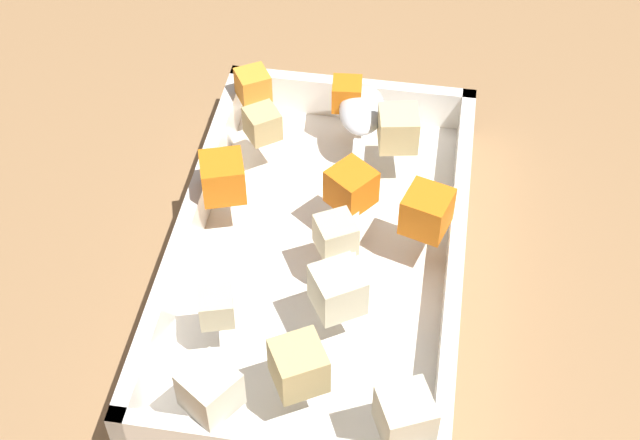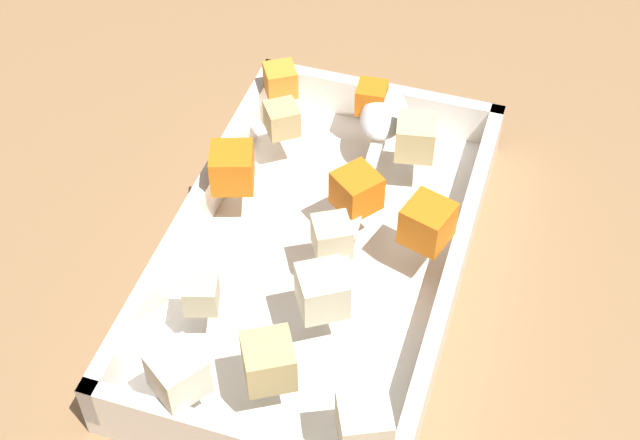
{
  "view_description": "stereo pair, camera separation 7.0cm",
  "coord_description": "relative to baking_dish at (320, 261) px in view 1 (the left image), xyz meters",
  "views": [
    {
      "loc": [
        0.46,
        0.07,
        0.58
      ],
      "look_at": [
        -0.01,
        -0.01,
        0.06
      ],
      "focal_mm": 51.98,
      "sensor_mm": 36.0,
      "label": 1
    },
    {
      "loc": [
        0.45,
        0.14,
        0.58
      ],
      "look_at": [
        -0.01,
        -0.01,
        0.06
      ],
      "focal_mm": 51.98,
      "sensor_mm": 36.0,
      "label": 2
    }
  ],
  "objects": [
    {
      "name": "carrot_chunk_corner_sw",
      "position": [
        -0.03,
        0.02,
        0.05
      ],
      "size": [
        0.04,
        0.04,
        0.03
      ],
      "primitive_type": "cube",
      "rotation": [
        0.0,
        0.0,
        2.49
      ],
      "color": "orange",
      "rests_on": "baking_dish"
    },
    {
      "name": "potato_chunk_heap_top",
      "position": [
        -0.11,
        0.05,
        0.05
      ],
      "size": [
        0.04,
        0.04,
        0.03
      ],
      "primitive_type": "cube",
      "rotation": [
        0.0,
        0.0,
        0.18
      ],
      "color": "#E0CC89",
      "rests_on": "baking_dish"
    },
    {
      "name": "carrot_chunk_corner_ne",
      "position": [
        -0.15,
        -0.0,
        0.05
      ],
      "size": [
        0.03,
        0.03,
        0.03
      ],
      "primitive_type": "cube",
      "rotation": [
        0.0,
        0.0,
        0.09
      ],
      "color": "orange",
      "rests_on": "baking_dish"
    },
    {
      "name": "potato_chunk_far_right",
      "position": [
        0.07,
        0.02,
        0.05
      ],
      "size": [
        0.05,
        0.05,
        0.03
      ],
      "primitive_type": "cube",
      "rotation": [
        0.0,
        0.0,
        2.13
      ],
      "color": "beige",
      "rests_on": "baking_dish"
    },
    {
      "name": "parsnip_chunk_mid_left",
      "position": [
        0.16,
        0.08,
        0.05
      ],
      "size": [
        0.04,
        0.04,
        0.03
      ],
      "primitive_type": "cube",
      "rotation": [
        0.0,
        0.0,
        3.57
      ],
      "color": "beige",
      "rests_on": "baking_dish"
    },
    {
      "name": "carrot_chunk_mid_right",
      "position": [
        -0.03,
        -0.08,
        0.05
      ],
      "size": [
        0.04,
        0.04,
        0.03
      ],
      "primitive_type": "cube",
      "rotation": [
        0.0,
        0.0,
        3.46
      ],
      "color": "orange",
      "rests_on": "baking_dish"
    },
    {
      "name": "baking_dish",
      "position": [
        0.0,
        0.0,
        0.0
      ],
      "size": [
        0.37,
        0.22,
        0.05
      ],
      "color": "white",
      "rests_on": "ground_plane"
    },
    {
      "name": "potato_chunk_heap_side",
      "position": [
        0.09,
        -0.06,
        0.05
      ],
      "size": [
        0.03,
        0.03,
        0.02
      ],
      "primitive_type": "cube",
      "rotation": [
        0.0,
        0.0,
        0.29
      ],
      "color": "beige",
      "rests_on": "baking_dish"
    },
    {
      "name": "ground_plane",
      "position": [
        0.01,
        0.01,
        -0.02
      ],
      "size": [
        4.0,
        4.0,
        0.0
      ],
      "primitive_type": "plane",
      "color": "#936D47"
    },
    {
      "name": "potato_chunk_front_center",
      "position": [
        0.02,
        0.01,
        0.05
      ],
      "size": [
        0.04,
        0.04,
        0.03
      ],
      "primitive_type": "cube",
      "rotation": [
        0.0,
        0.0,
        5.23
      ],
      "color": "beige",
      "rests_on": "baking_dish"
    },
    {
      "name": "potato_chunk_near_right",
      "position": [
        -0.1,
        -0.06,
        0.05
      ],
      "size": [
        0.04,
        0.04,
        0.03
      ],
      "primitive_type": "cube",
      "rotation": [
        0.0,
        0.0,
        2.2
      ],
      "color": "tan",
      "rests_on": "baking_dish"
    },
    {
      "name": "parsnip_chunk_center",
      "position": [
        0.16,
        -0.05,
        0.05
      ],
      "size": [
        0.04,
        0.04,
        0.03
      ],
      "primitive_type": "cube",
      "rotation": [
        0.0,
        0.0,
        4.11
      ],
      "color": "silver",
      "rests_on": "baking_dish"
    },
    {
      "name": "carrot_chunk_corner_se",
      "position": [
        -0.15,
        -0.08,
        0.05
      ],
      "size": [
        0.04,
        0.04,
        0.03
      ],
      "primitive_type": "cube",
      "rotation": [
        0.0,
        0.0,
        5.26
      ],
      "color": "orange",
      "rests_on": "baking_dish"
    },
    {
      "name": "carrot_chunk_near_spoon",
      "position": [
        -0.02,
        0.08,
        0.05
      ],
      "size": [
        0.04,
        0.04,
        0.03
      ],
      "primitive_type": "cube",
      "rotation": [
        0.0,
        0.0,
        2.85
      ],
      "color": "orange",
      "rests_on": "baking_dish"
    },
    {
      "name": "serving_spoon",
      "position": [
        -0.12,
        0.02,
        0.05
      ],
      "size": [
        0.21,
        0.04,
        0.02
      ],
      "rotation": [
        0.0,
        0.0,
        0.07
      ],
      "color": "silver",
      "rests_on": "baking_dish"
    },
    {
      "name": "potato_chunk_far_left",
      "position": [
        0.14,
        0.01,
        0.05
      ],
      "size": [
        0.04,
        0.04,
        0.03
      ],
      "primitive_type": "cube",
      "rotation": [
        0.0,
        0.0,
        3.66
      ],
      "color": "tan",
      "rests_on": "baking_dish"
    }
  ]
}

